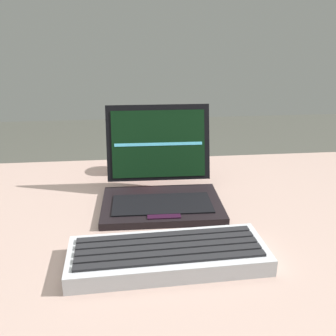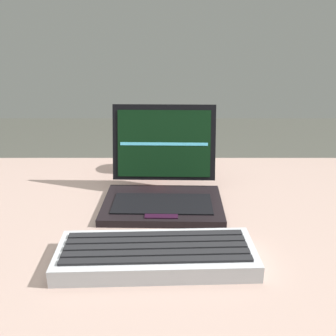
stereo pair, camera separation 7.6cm
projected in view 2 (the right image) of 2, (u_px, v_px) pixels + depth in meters
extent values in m
cube|color=tan|center=(150.00, 230.00, 0.77)|extent=(1.62, 0.80, 0.04)
cube|color=black|center=(163.00, 205.00, 0.82)|extent=(0.26, 0.18, 0.02)
cube|color=black|center=(163.00, 204.00, 0.81)|extent=(0.21, 0.10, 0.00)
cube|color=black|center=(162.00, 216.00, 0.75)|extent=(0.07, 0.03, 0.00)
cube|color=black|center=(164.00, 143.00, 0.89)|extent=(0.24, 0.06, 0.17)
cube|color=black|center=(164.00, 144.00, 0.88)|extent=(0.22, 0.05, 0.15)
cube|color=#59CCF2|center=(164.00, 144.00, 0.88)|extent=(0.20, 0.01, 0.01)
cube|color=#B2B5BA|center=(157.00, 255.00, 0.63)|extent=(0.33, 0.13, 0.03)
cube|color=black|center=(157.00, 260.00, 0.59)|extent=(0.30, 0.03, 0.00)
cube|color=black|center=(156.00, 253.00, 0.60)|extent=(0.30, 0.03, 0.00)
cube|color=black|center=(156.00, 247.00, 0.62)|extent=(0.30, 0.03, 0.00)
cube|color=black|center=(156.00, 240.00, 0.64)|extent=(0.30, 0.03, 0.00)
cube|color=black|center=(156.00, 234.00, 0.66)|extent=(0.30, 0.03, 0.00)
cylinder|color=#AD2F29|center=(150.00, 153.00, 1.02)|extent=(0.08, 0.08, 0.10)
torus|color=#AD2F29|center=(170.00, 151.00, 1.02)|extent=(0.04, 0.01, 0.04)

